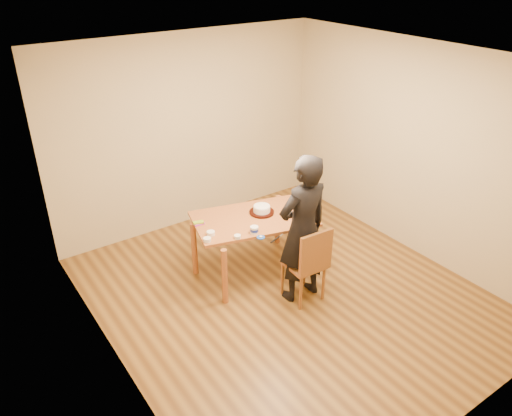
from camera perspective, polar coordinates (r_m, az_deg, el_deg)
room_shell at (r=5.51m, az=1.67°, el=3.23°), size 4.00×4.50×2.70m
dining_table at (r=5.99m, az=-0.27°, el=-1.25°), size 1.60×1.19×0.04m
dining_chair at (r=5.69m, az=5.46°, el=-6.41°), size 0.41×0.41×0.04m
cake_plate at (r=6.07m, az=0.66°, el=-0.48°), size 0.30×0.30×0.02m
cake at (r=6.05m, az=0.66°, el=-0.11°), size 0.21×0.21×0.07m
frosting_dome at (r=6.03m, az=0.66°, el=0.27°), size 0.20×0.20×0.03m
frosting_tub at (r=5.64m, az=-0.19°, el=-2.51°), size 0.09×0.09×0.08m
frosting_lid at (r=5.58m, az=0.55°, el=-3.37°), size 0.09×0.09×0.01m
frosting_dollop at (r=5.57m, az=0.55°, el=-3.26°), size 0.04×0.04×0.02m
ramekin_green at (r=5.57m, az=-2.13°, el=-3.29°), size 0.08×0.08×0.04m
ramekin_yellow at (r=5.64m, az=-5.19°, el=-2.88°), size 0.09×0.09×0.04m
ramekin_multi at (r=5.53m, az=-5.60°, el=-3.62°), size 0.09×0.09×0.04m
candy_box_pink at (r=5.87m, az=-6.53°, el=-1.80°), size 0.13×0.07×0.02m
candy_box_green at (r=5.86m, az=-6.60°, el=-1.64°), size 0.13×0.09×0.02m
spatula at (r=5.54m, az=2.21°, el=-3.61°), size 0.17×0.07×0.01m
person at (r=5.49m, az=5.36°, el=-2.48°), size 0.65×0.43×1.76m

